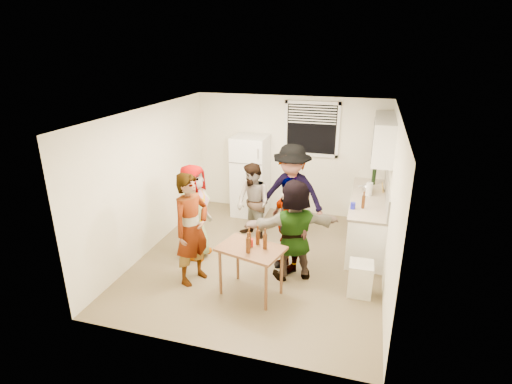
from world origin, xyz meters
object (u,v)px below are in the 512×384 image
(beer_bottle_counter, at_px, (363,208))
(refrigerator, at_px, (250,176))
(guest_back_left, at_px, (253,239))
(guest_stripe, at_px, (195,279))
(trash_bin, at_px, (360,279))
(guest_back_right, at_px, (290,241))
(guest_grey, at_px, (196,255))
(kettle, at_px, (367,192))
(beer_bottle_table, at_px, (258,244))
(red_cup, at_px, (250,246))
(guest_black, at_px, (287,268))
(guest_orange, at_px, (292,276))
(wine_bottle, at_px, (373,184))
(blue_cup, at_px, (353,209))
(serving_table, at_px, (251,293))

(beer_bottle_counter, bearing_deg, refrigerator, 151.16)
(guest_back_left, bearing_deg, guest_stripe, -71.33)
(refrigerator, xyz_separation_m, trash_bin, (2.41, -2.44, -0.60))
(guest_back_right, bearing_deg, guest_back_left, -166.21)
(guest_grey, distance_m, guest_stripe, 0.78)
(kettle, relative_size, beer_bottle_table, 1.07)
(refrigerator, distance_m, red_cup, 2.97)
(guest_stripe, xyz_separation_m, guest_black, (1.32, 0.74, 0.00))
(guest_back_right, bearing_deg, guest_orange, -70.76)
(wine_bottle, xyz_separation_m, trash_bin, (-0.09, -2.46, -0.65))
(guest_orange, bearing_deg, kettle, -144.78)
(refrigerator, height_order, kettle, refrigerator)
(guest_grey, relative_size, guest_back_left, 1.12)
(guest_stripe, bearing_deg, kettle, -25.15)
(guest_back_left, bearing_deg, red_cup, -39.33)
(refrigerator, height_order, guest_stripe, refrigerator)
(blue_cup, xyz_separation_m, guest_orange, (-0.81, -0.88, -0.90))
(beer_bottle_counter, bearing_deg, trash_bin, -86.76)
(refrigerator, distance_m, guest_black, 2.53)
(serving_table, bearing_deg, wine_bottle, 60.85)
(trash_bin, distance_m, guest_orange, 1.08)
(beer_bottle_counter, distance_m, beer_bottle_table, 2.04)
(blue_cup, bearing_deg, beer_bottle_counter, 26.28)
(kettle, height_order, blue_cup, kettle)
(refrigerator, relative_size, serving_table, 1.89)
(trash_bin, bearing_deg, guest_orange, 169.79)
(serving_table, height_order, guest_stripe, serving_table)
(kettle, distance_m, red_cup, 2.85)
(guest_stripe, bearing_deg, beer_bottle_counter, -36.90)
(refrigerator, distance_m, guest_grey, 2.25)
(beer_bottle_table, distance_m, guest_back_left, 1.84)
(kettle, relative_size, guest_grey, 0.14)
(guest_stripe, bearing_deg, serving_table, -74.85)
(kettle, relative_size, serving_table, 0.26)
(blue_cup, bearing_deg, guest_back_left, 173.63)
(wine_bottle, relative_size, beer_bottle_table, 1.41)
(refrigerator, bearing_deg, guest_back_left, -70.95)
(blue_cup, height_order, guest_grey, blue_cup)
(serving_table, xyz_separation_m, guest_back_right, (0.21, 1.81, 0.00))
(guest_stripe, height_order, guest_black, guest_stripe)
(guest_stripe, bearing_deg, wine_bottle, -21.01)
(beer_bottle_table, xyz_separation_m, guest_grey, (-1.32, 0.71, -0.76))
(guest_grey, distance_m, guest_black, 1.62)
(guest_grey, bearing_deg, trash_bin, -93.67)
(beer_bottle_counter, height_order, guest_back_right, beer_bottle_counter)
(refrigerator, xyz_separation_m, guest_orange, (1.38, -2.25, -0.85))
(red_cup, bearing_deg, beer_bottle_counter, 46.15)
(blue_cup, bearing_deg, refrigerator, 147.92)
(refrigerator, bearing_deg, wine_bottle, 0.40)
(wine_bottle, xyz_separation_m, blue_cup, (-0.31, -1.39, 0.00))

